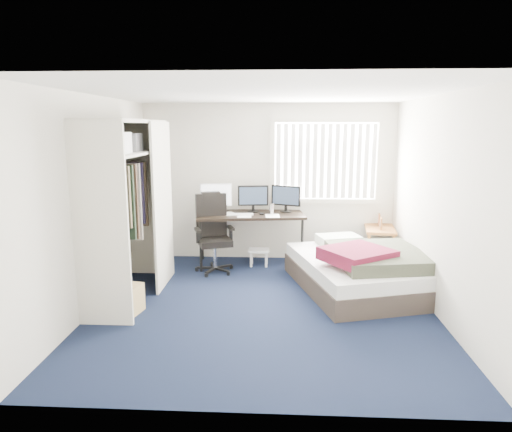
{
  "coord_description": "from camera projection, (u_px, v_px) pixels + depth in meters",
  "views": [
    {
      "loc": [
        0.19,
        -5.2,
        2.14
      ],
      "look_at": [
        -0.11,
        0.4,
        1.03
      ],
      "focal_mm": 32.0,
      "sensor_mm": 36.0,
      "label": 1
    }
  ],
  "objects": [
    {
      "name": "closet",
      "position": [
        129.0,
        192.0,
        5.6
      ],
      "size": [
        0.64,
        1.84,
        2.22
      ],
      "color": "beige",
      "rests_on": "ground"
    },
    {
      "name": "office_chair",
      "position": [
        213.0,
        241.0,
        6.82
      ],
      "size": [
        0.71,
        0.71,
        1.18
      ],
      "color": "black",
      "rests_on": "ground"
    },
    {
      "name": "desk",
      "position": [
        250.0,
        212.0,
        7.09
      ],
      "size": [
        1.73,
        0.98,
        1.27
      ],
      "color": "black",
      "rests_on": "ground"
    },
    {
      "name": "ground",
      "position": [
        263.0,
        306.0,
        5.52
      ],
      "size": [
        4.2,
        4.2,
        0.0
      ],
      "primitive_type": "plane",
      "color": "black",
      "rests_on": "ground"
    },
    {
      "name": "nightstand",
      "position": [
        379.0,
        231.0,
        7.13
      ],
      "size": [
        0.54,
        0.92,
        0.78
      ],
      "color": "brown",
      "rests_on": "ground"
    },
    {
      "name": "pine_box",
      "position": [
        121.0,
        299.0,
        5.31
      ],
      "size": [
        0.5,
        0.41,
        0.33
      ],
      "primitive_type": "cube",
      "rotation": [
        0.0,
        0.0,
        -0.21
      ],
      "color": "tan",
      "rests_on": "ground"
    },
    {
      "name": "bed",
      "position": [
        361.0,
        269.0,
        6.05
      ],
      "size": [
        1.96,
        2.3,
        0.65
      ],
      "color": "#3A302A",
      "rests_on": "ground"
    },
    {
      "name": "footstool",
      "position": [
        259.0,
        253.0,
        7.1
      ],
      "size": [
        0.32,
        0.26,
        0.26
      ],
      "color": "white",
      "rests_on": "ground"
    },
    {
      "name": "window_assembly",
      "position": [
        326.0,
        161.0,
        7.16
      ],
      "size": [
        1.72,
        0.09,
        1.32
      ],
      "color": "white",
      "rests_on": "ground"
    },
    {
      "name": "room_shell",
      "position": [
        264.0,
        182.0,
        5.22
      ],
      "size": [
        4.2,
        4.2,
        4.2
      ],
      "color": "silver",
      "rests_on": "ground"
    }
  ]
}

